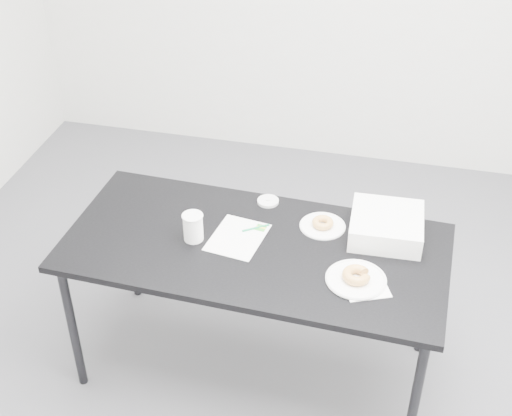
% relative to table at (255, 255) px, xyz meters
% --- Properties ---
extents(floor, '(4.00, 4.00, 0.00)m').
position_rel_table_xyz_m(floor, '(-0.00, 0.07, -0.69)').
color(floor, '#4F4F54').
rests_on(floor, ground).
extents(table, '(1.67, 0.84, 0.75)m').
position_rel_table_xyz_m(table, '(0.00, 0.00, 0.00)').
color(table, black).
rests_on(table, floor).
extents(scorecard, '(0.25, 0.30, 0.00)m').
position_rel_table_xyz_m(scorecard, '(-0.09, 0.03, 0.06)').
color(scorecard, white).
rests_on(scorecard, table).
extents(logo_patch, '(0.05, 0.05, 0.00)m').
position_rel_table_xyz_m(logo_patch, '(-0.00, 0.12, 0.06)').
color(logo_patch, green).
rests_on(logo_patch, scorecard).
extents(pen, '(0.11, 0.08, 0.01)m').
position_rel_table_xyz_m(pen, '(-0.02, 0.11, 0.06)').
color(pen, '#0B8149').
rests_on(pen, scorecard).
extents(napkin, '(0.22, 0.22, 0.00)m').
position_rel_table_xyz_m(napkin, '(0.49, -0.15, 0.06)').
color(napkin, white).
rests_on(napkin, table).
extents(plate_near, '(0.25, 0.25, 0.01)m').
position_rel_table_xyz_m(plate_near, '(0.45, -0.13, 0.06)').
color(plate_near, white).
rests_on(plate_near, napkin).
extents(donut_near, '(0.14, 0.14, 0.04)m').
position_rel_table_xyz_m(donut_near, '(0.45, -0.13, 0.09)').
color(donut_near, '#CD8441').
rests_on(donut_near, plate_near).
extents(plate_far, '(0.20, 0.20, 0.01)m').
position_rel_table_xyz_m(plate_far, '(0.26, 0.20, 0.06)').
color(plate_far, white).
rests_on(plate_far, table).
extents(donut_far, '(0.12, 0.12, 0.03)m').
position_rel_table_xyz_m(donut_far, '(0.26, 0.20, 0.08)').
color(donut_far, '#CD8441').
rests_on(donut_far, plate_far).
extents(coffee_cup, '(0.08, 0.08, 0.13)m').
position_rel_table_xyz_m(coffee_cup, '(-0.27, -0.02, 0.12)').
color(coffee_cup, white).
rests_on(coffee_cup, table).
extents(cup_lid, '(0.10, 0.10, 0.01)m').
position_rel_table_xyz_m(cup_lid, '(-0.01, 0.32, 0.06)').
color(cup_lid, silver).
rests_on(cup_lid, table).
extents(bakery_box, '(0.32, 0.32, 0.10)m').
position_rel_table_xyz_m(bakery_box, '(0.54, 0.20, 0.11)').
color(bakery_box, white).
rests_on(bakery_box, table).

